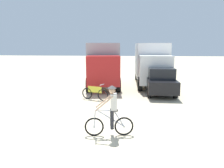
% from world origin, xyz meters
% --- Properties ---
extents(ground_plane, '(120.00, 120.00, 0.00)m').
position_xyz_m(ground_plane, '(0.00, 0.00, 0.00)').
color(ground_plane, beige).
extents(box_truck_grey_hauler, '(3.26, 7.01, 3.35)m').
position_xyz_m(box_truck_grey_hauler, '(-1.07, 8.92, 1.87)').
color(box_truck_grey_hauler, '#9E9EA3').
rests_on(box_truck_grey_hauler, ground).
extents(box_truck_avon_van, '(2.53, 6.80, 3.35)m').
position_xyz_m(box_truck_avon_van, '(2.80, 9.64, 1.87)').
color(box_truck_avon_van, white).
rests_on(box_truck_avon_van, ground).
extents(sedan_parked, '(1.79, 4.21, 1.76)m').
position_xyz_m(sedan_parked, '(3.13, 6.17, 0.88)').
color(sedan_parked, black).
rests_on(sedan_parked, ground).
extents(cyclist_orange_shirt, '(1.72, 0.53, 1.82)m').
position_xyz_m(cyclist_orange_shirt, '(0.55, -0.88, 0.85)').
color(cyclist_orange_shirt, black).
rests_on(cyclist_orange_shirt, ground).
extents(bicycle_spare, '(1.65, 0.71, 0.97)m').
position_xyz_m(bicycle_spare, '(-0.89, 4.06, 0.40)').
color(bicycle_spare, black).
rests_on(bicycle_spare, ground).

